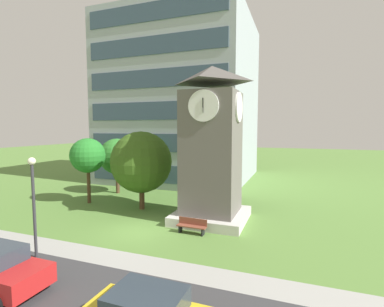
{
  "coord_description": "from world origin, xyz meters",
  "views": [
    {
      "loc": [
        8.83,
        -14.57,
        6.24
      ],
      "look_at": [
        1.76,
        4.6,
        4.43
      ],
      "focal_mm": 26.57,
      "sensor_mm": 36.0,
      "label": 1
    }
  ],
  "objects_px": {
    "street_lamp": "(33,195)",
    "tree_streetside": "(88,156)",
    "clock_tower": "(212,153)",
    "tree_near_tower": "(141,162)",
    "park_bench": "(192,226)",
    "tree_by_building": "(117,156)"
  },
  "relations": [
    {
      "from": "park_bench",
      "to": "tree_by_building",
      "type": "xyz_separation_m",
      "value": [
        -10.41,
        7.48,
        3.1
      ]
    },
    {
      "from": "tree_by_building",
      "to": "street_lamp",
      "type": "bearing_deg",
      "value": -71.2
    },
    {
      "from": "park_bench",
      "to": "tree_by_building",
      "type": "bearing_deg",
      "value": 144.32
    },
    {
      "from": "clock_tower",
      "to": "tree_streetside",
      "type": "bearing_deg",
      "value": 175.85
    },
    {
      "from": "street_lamp",
      "to": "tree_by_building",
      "type": "relative_size",
      "value": 0.92
    },
    {
      "from": "clock_tower",
      "to": "park_bench",
      "type": "xyz_separation_m",
      "value": [
        -0.39,
        -2.74,
        -4.14
      ]
    },
    {
      "from": "clock_tower",
      "to": "tree_near_tower",
      "type": "relative_size",
      "value": 1.71
    },
    {
      "from": "clock_tower",
      "to": "tree_by_building",
      "type": "relative_size",
      "value": 1.95
    },
    {
      "from": "street_lamp",
      "to": "tree_by_building",
      "type": "height_order",
      "value": "tree_by_building"
    },
    {
      "from": "park_bench",
      "to": "tree_streetside",
      "type": "xyz_separation_m",
      "value": [
        -10.5,
        3.53,
        3.52
      ]
    },
    {
      "from": "street_lamp",
      "to": "tree_streetside",
      "type": "xyz_separation_m",
      "value": [
        -4.54,
        9.14,
        0.87
      ]
    },
    {
      "from": "tree_by_building",
      "to": "tree_near_tower",
      "type": "relative_size",
      "value": 0.88
    },
    {
      "from": "tree_near_tower",
      "to": "tree_streetside",
      "type": "relative_size",
      "value": 1.11
    },
    {
      "from": "street_lamp",
      "to": "clock_tower",
      "type": "bearing_deg",
      "value": 52.76
    },
    {
      "from": "street_lamp",
      "to": "tree_streetside",
      "type": "relative_size",
      "value": 0.9
    },
    {
      "from": "street_lamp",
      "to": "park_bench",
      "type": "bearing_deg",
      "value": 43.31
    },
    {
      "from": "tree_near_tower",
      "to": "street_lamp",
      "type": "bearing_deg",
      "value": -93.38
    },
    {
      "from": "clock_tower",
      "to": "tree_streetside",
      "type": "height_order",
      "value": "clock_tower"
    },
    {
      "from": "park_bench",
      "to": "street_lamp",
      "type": "relative_size",
      "value": 0.37
    },
    {
      "from": "tree_by_building",
      "to": "tree_near_tower",
      "type": "bearing_deg",
      "value": -38.63
    },
    {
      "from": "tree_by_building",
      "to": "tree_streetside",
      "type": "bearing_deg",
      "value": -91.27
    },
    {
      "from": "clock_tower",
      "to": "park_bench",
      "type": "height_order",
      "value": "clock_tower"
    }
  ]
}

